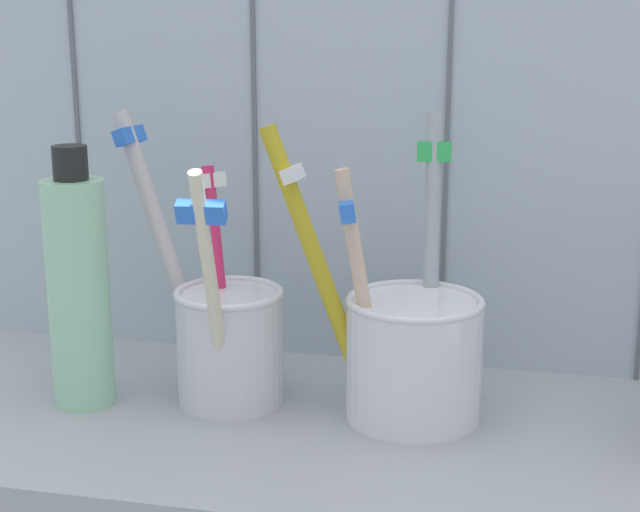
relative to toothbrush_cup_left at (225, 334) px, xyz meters
The scene contains 5 objects.
counter_slab 8.20cm from the toothbrush_cup_left, 19.38° to the right, with size 64.00×22.00×2.00cm, color #9EA3A8.
tile_wall_back 19.88cm from the toothbrush_cup_left, 59.29° to the left, with size 64.00×2.20×45.00cm.
toothbrush_cup_left is the anchor object (origin of this frame).
toothbrush_cup_right 11.25cm from the toothbrush_cup_left, ahead, with size 12.89×8.76×17.51cm.
soap_bottle 9.08cm from the toothbrush_cup_left, 168.53° to the right, with size 3.71×3.71×15.80cm.
Camera 1 is at (11.28, -49.69, 25.14)cm, focal length 52.94 mm.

